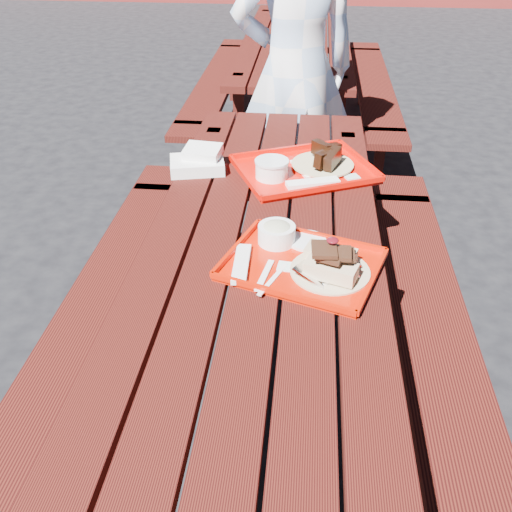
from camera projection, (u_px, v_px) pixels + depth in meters
The scene contains 7 objects.
ground at pixel (260, 414), 2.16m from camera, with size 60.00×60.00×0.00m, color black.
picnic_table_near at pixel (261, 297), 1.85m from camera, with size 1.41×2.40×0.75m.
picnic_table_far at pixel (295, 64), 4.17m from camera, with size 1.41×2.40×0.75m.
near_tray at pixel (304, 255), 1.65m from camera, with size 0.51×0.45×0.14m.
far_tray at pixel (303, 168), 2.17m from camera, with size 0.60×0.55×0.08m.
white_cloth at pixel (199, 161), 2.19m from camera, with size 0.23×0.19×0.08m.
person at pixel (295, 71), 2.84m from camera, with size 0.65×0.43×1.78m, color #B3D1F8.
Camera 1 is at (0.13, -1.46, 1.69)m, focal length 40.00 mm.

